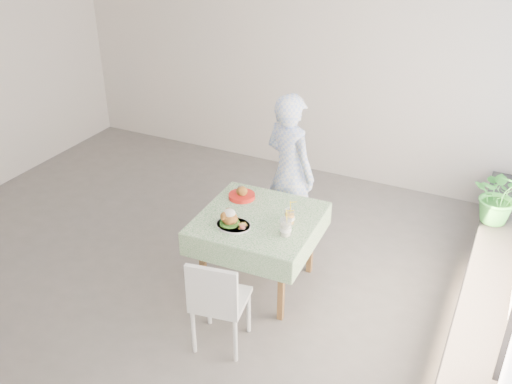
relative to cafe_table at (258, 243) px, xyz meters
The scene contains 12 objects.
floor 0.94m from the cafe_table, behind, with size 6.00×6.00×0.00m, color #595654.
wall_back 2.82m from the cafe_table, 107.90° to the left, with size 6.00×0.02×2.80m, color beige.
window_ledge 1.99m from the cafe_table, ahead, with size 0.40×4.80×0.50m, color black.
cafe_table is the anchor object (origin of this frame).
chair_far 0.79m from the cafe_table, 97.02° to the left, with size 0.49×0.49×0.80m.
chair_near 0.88m from the cafe_table, 85.19° to the right, with size 0.48×0.48×0.88m.
diner 0.86m from the cafe_table, 92.27° to the left, with size 0.61×0.40×1.66m, color #9AB5F6.
main_dish 0.44m from the cafe_table, 121.51° to the right, with size 0.32×0.32×0.16m.
juice_cup_orange 0.45m from the cafe_table, ahead, with size 0.10×0.10×0.27m.
juice_cup_lemonade 0.51m from the cafe_table, 25.83° to the right, with size 0.11×0.11×0.30m.
second_dish 0.50m from the cafe_table, 140.25° to the left, with size 0.25×0.25×0.12m.
potted_plant 2.33m from the cafe_table, 34.05° to the left, with size 0.50×0.44×0.56m, color #2E832B.
Camera 1 is at (2.72, -3.98, 3.40)m, focal length 40.00 mm.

